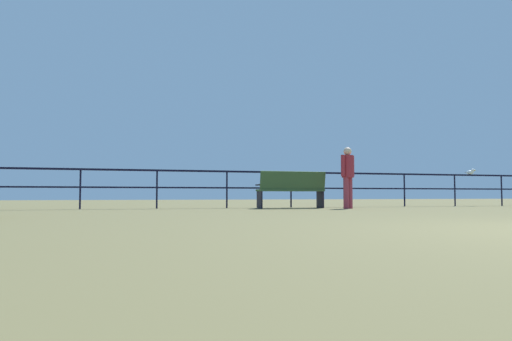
{
  "coord_description": "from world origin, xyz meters",
  "views": [
    {
      "loc": [
        -4.52,
        -2.71,
        0.34
      ],
      "look_at": [
        -1.16,
        8.51,
        0.98
      ],
      "focal_mm": 31.66,
      "sensor_mm": 36.0,
      "label": 1
    }
  ],
  "objects": [
    {
      "name": "seagull_on_rail",
      "position": [
        6.07,
        8.99,
        1.07
      ],
      "size": [
        0.19,
        0.37,
        0.17
      ],
      "color": "white",
      "rests_on": "pier_railing"
    },
    {
      "name": "pier_railing",
      "position": [
        -0.0,
        9.01,
        0.73
      ],
      "size": [
        25.58,
        0.05,
        0.99
      ],
      "color": "black",
      "rests_on": "ground_plane"
    },
    {
      "name": "person_by_bench",
      "position": [
        0.98,
        7.55,
        0.89
      ],
      "size": [
        0.46,
        0.3,
        1.55
      ],
      "color": "#9E3241",
      "rests_on": "ground_plane"
    },
    {
      "name": "bench_near_left",
      "position": [
        -0.28,
        8.22,
        0.54
      ],
      "size": [
        1.77,
        0.63,
        0.95
      ],
      "color": "#36552E",
      "rests_on": "ground_plane"
    }
  ]
}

